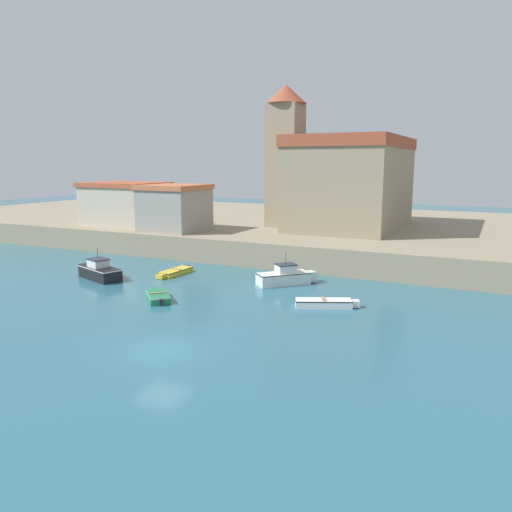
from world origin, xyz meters
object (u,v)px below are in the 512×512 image
at_px(dinghy_green_0, 158,296).
at_px(dinghy_yellow_1, 175,272).
at_px(motorboat_white_2, 285,277).
at_px(church, 345,179).
at_px(motorboat_black_4, 99,271).
at_px(harbor_shed_near_wharf, 175,207).
at_px(dinghy_white_3, 325,303).
at_px(harbor_shed_mid_row, 126,203).

xyz_separation_m(dinghy_green_0, dinghy_yellow_1, (-3.64, 7.19, -0.04)).
bearing_deg(motorboat_white_2, church, 92.80).
relative_size(motorboat_white_2, motorboat_black_4, 0.82).
height_order(dinghy_green_0, dinghy_yellow_1, dinghy_green_0).
height_order(dinghy_yellow_1, harbor_shed_near_wharf, harbor_shed_near_wharf).
distance_m(dinghy_green_0, dinghy_white_3, 11.52).
bearing_deg(motorboat_black_4, motorboat_white_2, 18.81).
relative_size(dinghy_white_3, church, 0.24).
bearing_deg(harbor_shed_mid_row, dinghy_yellow_1, -36.95).
bearing_deg(motorboat_black_4, dinghy_yellow_1, 40.64).
relative_size(motorboat_white_2, harbor_shed_mid_row, 0.48).
relative_size(harbor_shed_near_wharf, harbor_shed_mid_row, 0.71).
height_order(church, harbor_shed_near_wharf, church).
height_order(dinghy_green_0, harbor_shed_near_wharf, harbor_shed_near_wharf).
bearing_deg(dinghy_green_0, motorboat_white_2, 52.66).
bearing_deg(motorboat_white_2, dinghy_white_3, -43.90).
relative_size(dinghy_white_3, motorboat_black_4, 0.81).
relative_size(dinghy_green_0, dinghy_white_3, 0.75).
relative_size(dinghy_yellow_1, church, 0.24).
bearing_deg(harbor_shed_mid_row, church, 21.15).
relative_size(dinghy_green_0, motorboat_black_4, 0.60).
distance_m(harbor_shed_near_wharf, harbor_shed_mid_row, 8.16).
bearing_deg(motorboat_white_2, harbor_shed_near_wharf, 152.81).
xyz_separation_m(motorboat_white_2, harbor_shed_near_wharf, (-16.22, 8.33, 4.15)).
distance_m(dinghy_green_0, harbor_shed_near_wharf, 19.77).
height_order(dinghy_white_3, harbor_shed_near_wharf, harbor_shed_near_wharf).
height_order(motorboat_white_2, harbor_shed_mid_row, harbor_shed_mid_row).
xyz_separation_m(dinghy_yellow_1, motorboat_white_2, (9.81, 0.91, 0.38)).
bearing_deg(dinghy_yellow_1, harbor_shed_near_wharf, 124.73).
distance_m(dinghy_green_0, church, 28.49).
distance_m(dinghy_white_3, motorboat_black_4, 19.34).
xyz_separation_m(dinghy_green_0, motorboat_white_2, (6.17, 8.09, 0.35)).
xyz_separation_m(dinghy_green_0, harbor_shed_near_wharf, (-10.04, 16.42, 4.49)).
distance_m(motorboat_black_4, harbor_shed_mid_row, 18.24).
height_order(motorboat_white_2, harbor_shed_near_wharf, harbor_shed_near_wharf).
bearing_deg(church, dinghy_white_3, -76.31).
relative_size(motorboat_black_4, harbor_shed_mid_row, 0.58).
distance_m(dinghy_white_3, harbor_shed_mid_row, 32.79).
distance_m(church, harbor_shed_mid_row, 25.13).
bearing_deg(dinghy_yellow_1, motorboat_black_4, -139.36).
height_order(dinghy_yellow_1, harbor_shed_mid_row, harbor_shed_mid_row).
xyz_separation_m(dinghy_white_3, church, (-5.74, 23.58, 7.31)).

